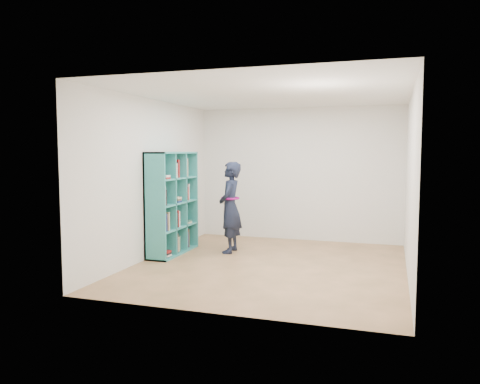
% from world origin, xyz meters
% --- Properties ---
extents(floor, '(4.50, 4.50, 0.00)m').
position_xyz_m(floor, '(0.00, 0.00, 0.00)').
color(floor, brown).
rests_on(floor, ground).
extents(ceiling, '(4.50, 4.50, 0.00)m').
position_xyz_m(ceiling, '(0.00, 0.00, 2.60)').
color(ceiling, white).
rests_on(ceiling, wall_back).
extents(wall_left, '(0.02, 4.50, 2.60)m').
position_xyz_m(wall_left, '(-2.00, 0.00, 1.30)').
color(wall_left, white).
rests_on(wall_left, floor).
extents(wall_right, '(0.02, 4.50, 2.60)m').
position_xyz_m(wall_right, '(2.00, 0.00, 1.30)').
color(wall_right, white).
rests_on(wall_right, floor).
extents(wall_back, '(4.00, 0.02, 2.60)m').
position_xyz_m(wall_back, '(0.00, 2.25, 1.30)').
color(wall_back, white).
rests_on(wall_back, floor).
extents(wall_front, '(4.00, 0.02, 2.60)m').
position_xyz_m(wall_front, '(0.00, -2.25, 1.30)').
color(wall_front, white).
rests_on(wall_front, floor).
extents(bookshelf, '(0.38, 1.31, 1.74)m').
position_xyz_m(bookshelf, '(-1.83, 0.34, 0.85)').
color(bookshelf, teal).
rests_on(bookshelf, floor).
extents(person, '(0.43, 0.60, 1.57)m').
position_xyz_m(person, '(-0.89, 0.72, 0.79)').
color(person, black).
rests_on(person, floor).
extents(smartphone, '(0.04, 0.09, 0.14)m').
position_xyz_m(smartphone, '(-1.03, 0.79, 0.89)').
color(smartphone, silver).
rests_on(smartphone, person).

